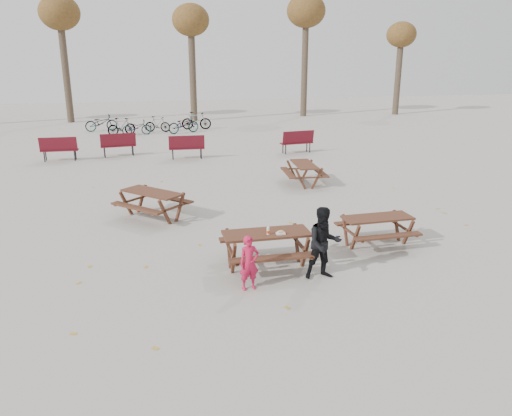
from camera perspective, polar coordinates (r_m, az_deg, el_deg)
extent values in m
plane|color=gray|center=(10.60, 1.19, -6.74)|extent=(80.00, 80.00, 0.00)
cube|color=#3C1F16|center=(10.32, 1.21, -2.93)|extent=(1.80, 0.70, 0.05)
cube|color=#3C1F16|center=(9.88, 2.04, -5.73)|extent=(1.80, 0.25, 0.05)
cube|color=#3C1F16|center=(10.97, 0.46, -3.35)|extent=(1.80, 0.25, 0.05)
cylinder|color=#3C1F16|center=(10.04, -2.57, -5.89)|extent=(0.08, 0.08, 0.73)
cylinder|color=#3C1F16|center=(10.59, -3.15, -4.64)|extent=(0.08, 0.08, 0.73)
cylinder|color=#3C1F16|center=(10.38, 5.64, -5.16)|extent=(0.08, 0.08, 0.73)
cylinder|color=#3C1F16|center=(10.91, 4.66, -3.99)|extent=(0.08, 0.08, 0.73)
cube|color=white|center=(10.20, 2.83, -2.92)|extent=(0.18, 0.11, 0.03)
ellipsoid|color=tan|center=(10.19, 2.83, -2.70)|extent=(0.14, 0.06, 0.05)
cylinder|color=silver|center=(10.16, 1.39, -2.64)|extent=(0.06, 0.06, 0.15)
cylinder|color=#F43C0C|center=(10.17, 1.39, -2.74)|extent=(0.07, 0.07, 0.05)
cylinder|color=white|center=(10.14, 1.40, -2.19)|extent=(0.03, 0.03, 0.02)
imported|color=#B8173D|center=(9.44, -0.78, -6.30)|extent=(0.42, 0.31, 1.07)
imported|color=black|center=(9.92, 7.77, -4.02)|extent=(0.72, 0.56, 1.47)
imported|color=black|center=(30.72, -17.28, 9.29)|extent=(1.93, 1.09, 0.96)
imported|color=black|center=(28.80, -15.13, 8.98)|extent=(1.63, 1.02, 0.95)
imported|color=black|center=(28.68, -13.49, 8.95)|extent=(1.65, 0.79, 0.83)
imported|color=black|center=(29.58, -11.19, 9.38)|extent=(1.53, 0.89, 0.89)
imported|color=black|center=(28.88, -8.29, 9.43)|extent=(1.96, 1.29, 0.97)
imported|color=black|center=(30.19, -6.83, 9.88)|extent=(1.78, 0.71, 1.04)
cylinder|color=#382B21|center=(35.23, -20.90, 14.25)|extent=(0.44, 0.44, 6.30)
ellipsoid|color=brown|center=(35.30, -21.56, 20.06)|extent=(2.52, 2.52, 2.14)
cylinder|color=#382B21|center=(34.09, -7.25, 14.84)|extent=(0.44, 0.44, 5.95)
ellipsoid|color=brown|center=(34.13, -7.47, 20.55)|extent=(2.38, 2.38, 2.02)
cylinder|color=#382B21|center=(36.71, 5.57, 15.60)|extent=(0.44, 0.44, 6.65)
ellipsoid|color=brown|center=(36.80, 5.75, 21.52)|extent=(2.66, 2.66, 2.26)
cylinder|color=#382B21|center=(39.02, 15.91, 14.11)|extent=(0.44, 0.44, 5.25)
ellipsoid|color=brown|center=(39.00, 16.29, 18.50)|extent=(2.10, 2.10, 1.79)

